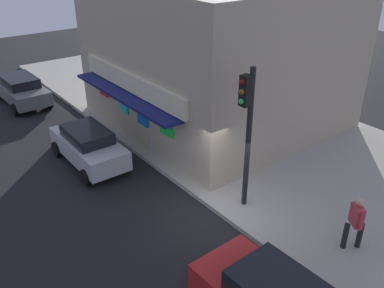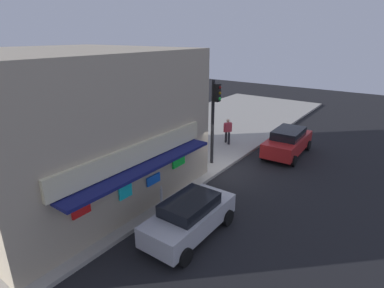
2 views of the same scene
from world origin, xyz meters
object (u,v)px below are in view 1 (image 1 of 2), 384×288
at_px(traffic_light, 247,122).
at_px(potted_plant_by_doorway, 134,107).
at_px(pedestrian, 356,221).
at_px(parked_car_grey, 21,89).
at_px(fire_hydrant, 154,144).
at_px(parked_car_silver, 88,145).
at_px(trash_can, 234,162).

relative_size(traffic_light, potted_plant_by_doorway, 5.16).
xyz_separation_m(pedestrian, parked_car_grey, (-18.06, -3.84, -0.32)).
bearing_deg(pedestrian, parked_car_grey, -168.01).
bearing_deg(parked_car_grey, pedestrian, 11.99).
bearing_deg(traffic_light, potted_plant_by_doorway, 174.19).
distance_m(fire_hydrant, parked_car_grey, 9.86).
bearing_deg(potted_plant_by_doorway, parked_car_grey, -147.99).
relative_size(parked_car_silver, parked_car_grey, 0.90).
bearing_deg(potted_plant_by_doorway, traffic_light, -5.81).
relative_size(trash_can, parked_car_silver, 0.23).
bearing_deg(traffic_light, parked_car_silver, -155.66).
bearing_deg(fire_hydrant, trash_can, 24.30).
bearing_deg(traffic_light, fire_hydrant, -176.46).
xyz_separation_m(potted_plant_by_doorway, parked_car_silver, (2.64, -3.62, 0.10)).
height_order(traffic_light, potted_plant_by_doorway, traffic_light).
bearing_deg(parked_car_grey, trash_can, 17.13).
bearing_deg(potted_plant_by_doorway, trash_can, 2.42).
height_order(potted_plant_by_doorway, parked_car_grey, parked_car_grey).
height_order(trash_can, parked_car_grey, parked_car_grey).
bearing_deg(parked_car_silver, fire_hydrant, 66.84).
xyz_separation_m(traffic_light, potted_plant_by_doorway, (-8.70, 0.89, -2.54)).
height_order(traffic_light, parked_car_grey, traffic_light).
relative_size(traffic_light, trash_can, 5.09).
bearing_deg(pedestrian, trash_can, 178.67).
xyz_separation_m(traffic_light, parked_car_grey, (-14.56, -2.78, -2.45)).
relative_size(fire_hydrant, parked_car_silver, 0.20).
bearing_deg(potted_plant_by_doorway, parked_car_silver, -53.89).
xyz_separation_m(traffic_light, pedestrian, (3.50, 1.06, -2.13)).
xyz_separation_m(trash_can, pedestrian, (5.22, -0.12, 0.48)).
height_order(potted_plant_by_doorway, parked_car_silver, parked_car_silver).
height_order(pedestrian, parked_car_silver, pedestrian).
relative_size(traffic_light, fire_hydrant, 5.92).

